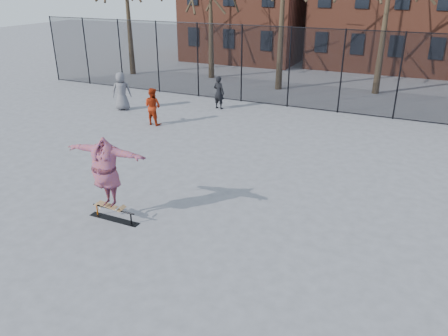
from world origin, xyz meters
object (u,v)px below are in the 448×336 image
at_px(bystander_grey, 121,91).
at_px(skateboard, 110,206).
at_px(skate_rail, 114,215).
at_px(skater, 106,172).
at_px(bystander_black, 219,93).
at_px(bystander_red, 153,106).

bearing_deg(bystander_grey, skateboard, 92.71).
xyz_separation_m(skate_rail, bystander_grey, (-6.55, 9.15, 0.82)).
relative_size(skater, bystander_black, 1.44).
distance_m(bystander_black, bystander_red, 3.96).
xyz_separation_m(skater, bystander_black, (-2.13, 11.39, -0.58)).
bearing_deg(skate_rail, skater, -180.00).
relative_size(bystander_grey, bystander_red, 1.14).
xyz_separation_m(bystander_grey, bystander_red, (2.76, -1.39, -0.12)).
distance_m(skate_rail, skater, 1.28).
bearing_deg(bystander_black, skater, 109.46).
relative_size(skate_rail, skater, 0.65).
xyz_separation_m(skate_rail, skateboard, (-0.10, -0.00, 0.26)).
bearing_deg(bystander_grey, skate_rail, 93.14).
height_order(bystander_grey, bystander_red, bystander_grey).
height_order(skateboard, bystander_red, bystander_red).
height_order(skater, bystander_black, skater).
bearing_deg(bystander_red, skate_rail, 121.15).
height_order(skate_rail, bystander_black, bystander_black).
bearing_deg(bystander_red, bystander_grey, -21.70).
xyz_separation_m(skater, bystander_red, (-3.69, 7.75, -0.57)).
height_order(skateboard, bystander_grey, bystander_grey).
relative_size(skateboard, bystander_red, 0.51).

